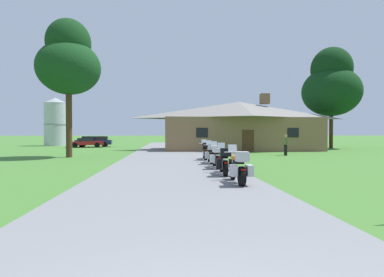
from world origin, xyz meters
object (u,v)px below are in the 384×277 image
(motorcycle_white_farthest_in_row, at_px, (205,151))
(tree_left_near, at_px, (69,61))
(motorcycle_white_third_in_row, at_px, (217,157))
(parked_red_sedan_far_left, at_px, (86,142))
(motorcycle_orange_nearest_to_camera, at_px, (239,168))
(metal_silo_distant, at_px, (56,122))
(tree_right_of_lodge, at_px, (331,85))
(motorcycle_black_second_in_row, at_px, (224,161))
(bystander_olive_shirt_near_lodge, at_px, (286,144))
(parked_navy_suv_far_left, at_px, (94,141))
(motorcycle_orange_fourth_in_row, at_px, (211,154))

(motorcycle_white_farthest_in_row, bearing_deg, tree_left_near, 162.47)
(motorcycle_white_third_in_row, distance_m, parked_red_sedan_far_left, 28.44)
(motorcycle_orange_nearest_to_camera, xyz_separation_m, metal_silo_distant, (-18.40, 36.46, 2.85))
(tree_right_of_lodge, distance_m, parked_red_sedan_far_left, 30.82)
(tree_left_near, distance_m, metal_silo_distant, 24.88)
(motorcycle_orange_nearest_to_camera, height_order, motorcycle_black_second_in_row, same)
(bystander_olive_shirt_near_lodge, distance_m, parked_navy_suv_far_left, 26.16)
(tree_left_near, bearing_deg, motorcycle_black_second_in_row, -49.25)
(parked_navy_suv_far_left, bearing_deg, tree_right_of_lodge, -107.86)
(motorcycle_black_second_in_row, relative_size, motorcycle_orange_fourth_in_row, 1.00)
(parked_red_sedan_far_left, bearing_deg, motorcycle_orange_fourth_in_row, -164.75)
(motorcycle_white_farthest_in_row, height_order, bystander_olive_shirt_near_lodge, bystander_olive_shirt_near_lodge)
(motorcycle_white_third_in_row, relative_size, tree_right_of_lodge, 0.17)
(motorcycle_black_second_in_row, relative_size, tree_right_of_lodge, 0.17)
(tree_left_near, relative_size, parked_navy_suv_far_left, 2.14)
(motorcycle_black_second_in_row, height_order, bystander_olive_shirt_near_lodge, bystander_olive_shirt_near_lodge)
(motorcycle_black_second_in_row, distance_m, tree_left_near, 16.02)
(motorcycle_white_farthest_in_row, bearing_deg, tree_right_of_lodge, 44.79)
(parked_red_sedan_far_left, bearing_deg, metal_silo_distant, 29.83)
(parked_navy_suv_far_left, bearing_deg, motorcycle_orange_fourth_in_row, -159.55)
(tree_left_near, bearing_deg, parked_red_sedan_far_left, 100.07)
(metal_silo_distant, relative_size, parked_red_sedan_far_left, 1.53)
(tree_right_of_lodge, height_order, metal_silo_distant, tree_right_of_lodge)
(motorcycle_orange_nearest_to_camera, distance_m, motorcycle_white_farthest_in_row, 10.01)
(motorcycle_orange_nearest_to_camera, distance_m, bystander_olive_shirt_near_lodge, 15.70)
(tree_left_near, distance_m, parked_red_sedan_far_left, 18.33)
(motorcycle_white_farthest_in_row, height_order, tree_left_near, tree_left_near)
(motorcycle_white_farthest_in_row, bearing_deg, motorcycle_white_third_in_row, -88.43)
(motorcycle_orange_nearest_to_camera, relative_size, motorcycle_white_third_in_row, 1.00)
(motorcycle_white_farthest_in_row, height_order, tree_right_of_lodge, tree_right_of_lodge)
(bystander_olive_shirt_near_lodge, relative_size, tree_right_of_lodge, 0.14)
(motorcycle_white_farthest_in_row, distance_m, tree_left_near, 12.16)
(bystander_olive_shirt_near_lodge, distance_m, tree_right_of_lodge, 16.70)
(motorcycle_orange_nearest_to_camera, height_order, bystander_olive_shirt_near_lodge, bystander_olive_shirt_near_lodge)
(motorcycle_black_second_in_row, bearing_deg, parked_navy_suv_far_left, 115.25)
(motorcycle_black_second_in_row, relative_size, bystander_olive_shirt_near_lodge, 1.24)
(motorcycle_orange_fourth_in_row, xyz_separation_m, parked_red_sedan_far_left, (-12.69, 23.03, 0.03))
(motorcycle_white_farthest_in_row, bearing_deg, parked_red_sedan_far_left, 124.05)
(motorcycle_black_second_in_row, distance_m, parked_navy_suv_far_left, 31.95)
(tree_left_near, bearing_deg, metal_silo_distant, 110.90)
(tree_left_near, bearing_deg, motorcycle_white_farthest_in_row, -19.64)
(motorcycle_orange_nearest_to_camera, height_order, metal_silo_distant, metal_silo_distant)
(motorcycle_white_third_in_row, height_order, metal_silo_distant, metal_silo_distant)
(motorcycle_black_second_in_row, height_order, motorcycle_orange_fourth_in_row, same)
(motorcycle_white_third_in_row, xyz_separation_m, tree_right_of_lodge, (17.03, 20.79, 6.91))
(motorcycle_orange_nearest_to_camera, height_order, parked_red_sedan_far_left, motorcycle_orange_nearest_to_camera)
(tree_right_of_lodge, bearing_deg, motorcycle_black_second_in_row, -126.30)
(parked_red_sedan_far_left, bearing_deg, motorcycle_white_farthest_in_row, -161.67)
(motorcycle_white_farthest_in_row, bearing_deg, motorcycle_orange_nearest_to_camera, -88.27)
(parked_navy_suv_far_left, bearing_deg, motorcycle_black_second_in_row, -163.66)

